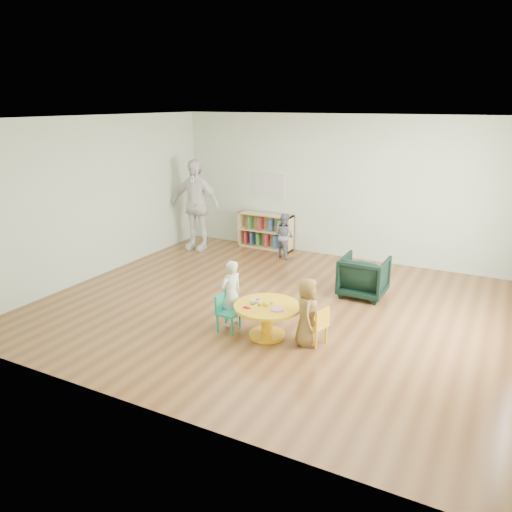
{
  "coord_description": "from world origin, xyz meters",
  "views": [
    {
      "loc": [
        2.99,
        -6.41,
        3.03
      ],
      "look_at": [
        -0.2,
        -0.3,
        0.88
      ],
      "focal_mm": 35.0,
      "sensor_mm": 36.0,
      "label": 1
    }
  ],
  "objects_px": {
    "child_right": "(307,312)",
    "toddler": "(284,236)",
    "kid_chair_right": "(317,324)",
    "child_left": "(231,293)",
    "kid_chair_left": "(226,311)",
    "armchair": "(364,276)",
    "bookshelf": "(266,231)",
    "adult_caretaker": "(195,205)",
    "activity_table": "(267,315)"
  },
  "relations": [
    {
      "from": "child_right",
      "to": "toddler",
      "type": "height_order",
      "value": "same"
    },
    {
      "from": "kid_chair_right",
      "to": "child_left",
      "type": "distance_m",
      "value": 1.28
    },
    {
      "from": "kid_chair_left",
      "to": "armchair",
      "type": "bearing_deg",
      "value": 147.18
    },
    {
      "from": "bookshelf",
      "to": "armchair",
      "type": "xyz_separation_m",
      "value": [
        2.65,
        -1.77,
        -0.04
      ]
    },
    {
      "from": "kid_chair_left",
      "to": "bookshelf",
      "type": "xyz_separation_m",
      "value": [
        -1.34,
        3.89,
        0.08
      ]
    },
    {
      "from": "bookshelf",
      "to": "armchair",
      "type": "distance_m",
      "value": 3.19
    },
    {
      "from": "child_left",
      "to": "adult_caretaker",
      "type": "relative_size",
      "value": 0.5
    },
    {
      "from": "armchair",
      "to": "child_left",
      "type": "distance_m",
      "value": 2.36
    },
    {
      "from": "kid_chair_left",
      "to": "kid_chair_right",
      "type": "bearing_deg",
      "value": 97.4
    },
    {
      "from": "adult_caretaker",
      "to": "armchair",
      "type": "bearing_deg",
      "value": -18.68
    },
    {
      "from": "kid_chair_right",
      "to": "adult_caretaker",
      "type": "xyz_separation_m",
      "value": [
        -3.86,
        2.95,
        0.68
      ]
    },
    {
      "from": "activity_table",
      "to": "toddler",
      "type": "relative_size",
      "value": 0.99
    },
    {
      "from": "kid_chair_left",
      "to": "child_left",
      "type": "bearing_deg",
      "value": -175.28
    },
    {
      "from": "bookshelf",
      "to": "kid_chair_right",
      "type": "bearing_deg",
      "value": -55.04
    },
    {
      "from": "kid_chair_right",
      "to": "child_right",
      "type": "height_order",
      "value": "child_right"
    },
    {
      "from": "armchair",
      "to": "child_right",
      "type": "height_order",
      "value": "child_right"
    },
    {
      "from": "kid_chair_left",
      "to": "kid_chair_right",
      "type": "xyz_separation_m",
      "value": [
        1.25,
        0.19,
        -0.01
      ]
    },
    {
      "from": "activity_table",
      "to": "bookshelf",
      "type": "bearing_deg",
      "value": 116.81
    },
    {
      "from": "child_left",
      "to": "toddler",
      "type": "height_order",
      "value": "child_left"
    },
    {
      "from": "activity_table",
      "to": "adult_caretaker",
      "type": "xyz_separation_m",
      "value": [
        -3.19,
        3.04,
        0.64
      ]
    },
    {
      "from": "bookshelf",
      "to": "adult_caretaker",
      "type": "xyz_separation_m",
      "value": [
        -1.27,
        -0.75,
        0.58
      ]
    },
    {
      "from": "child_right",
      "to": "bookshelf",
      "type": "bearing_deg",
      "value": 13.12
    },
    {
      "from": "child_left",
      "to": "toddler",
      "type": "bearing_deg",
      "value": -146.88
    },
    {
      "from": "armchair",
      "to": "activity_table",
      "type": "bearing_deg",
      "value": 70.19
    },
    {
      "from": "child_left",
      "to": "child_right",
      "type": "relative_size",
      "value": 1.05
    },
    {
      "from": "activity_table",
      "to": "kid_chair_left",
      "type": "height_order",
      "value": "kid_chair_left"
    },
    {
      "from": "kid_chair_left",
      "to": "bookshelf",
      "type": "relative_size",
      "value": 0.44
    },
    {
      "from": "armchair",
      "to": "toddler",
      "type": "xyz_separation_m",
      "value": [
        -1.99,
        1.3,
        0.12
      ]
    },
    {
      "from": "activity_table",
      "to": "bookshelf",
      "type": "height_order",
      "value": "bookshelf"
    },
    {
      "from": "child_left",
      "to": "toddler",
      "type": "relative_size",
      "value": 1.05
    },
    {
      "from": "kid_chair_left",
      "to": "child_right",
      "type": "xyz_separation_m",
      "value": [
        1.14,
        0.12,
        0.17
      ]
    },
    {
      "from": "child_left",
      "to": "kid_chair_right",
      "type": "bearing_deg",
      "value": 112.23
    },
    {
      "from": "child_left",
      "to": "activity_table",
      "type": "bearing_deg",
      "value": 104.09
    },
    {
      "from": "activity_table",
      "to": "armchair",
      "type": "height_order",
      "value": "armchair"
    },
    {
      "from": "armchair",
      "to": "adult_caretaker",
      "type": "bearing_deg",
      "value": -14.58
    },
    {
      "from": "adult_caretaker",
      "to": "bookshelf",
      "type": "bearing_deg",
      "value": 26.56
    },
    {
      "from": "toddler",
      "to": "kid_chair_left",
      "type": "bearing_deg",
      "value": 122.85
    },
    {
      "from": "kid_chair_left",
      "to": "adult_caretaker",
      "type": "bearing_deg",
      "value": -141.27
    },
    {
      "from": "kid_chair_right",
      "to": "toddler",
      "type": "distance_m",
      "value": 3.77
    },
    {
      "from": "child_right",
      "to": "toddler",
      "type": "xyz_separation_m",
      "value": [
        -1.82,
        3.3,
        0.0
      ]
    },
    {
      "from": "kid_chair_left",
      "to": "armchair",
      "type": "relative_size",
      "value": 0.73
    },
    {
      "from": "kid_chair_right",
      "to": "child_right",
      "type": "xyz_separation_m",
      "value": [
        -0.11,
        -0.07,
        0.18
      ]
    },
    {
      "from": "child_left",
      "to": "bookshelf",
      "type": "bearing_deg",
      "value": -138.94
    },
    {
      "from": "kid_chair_right",
      "to": "armchair",
      "type": "bearing_deg",
      "value": 14.15
    },
    {
      "from": "kid_chair_right",
      "to": "child_right",
      "type": "relative_size",
      "value": 0.56
    },
    {
      "from": "child_left",
      "to": "armchair",
      "type": "bearing_deg",
      "value": 167.18
    },
    {
      "from": "toddler",
      "to": "child_left",
      "type": "bearing_deg",
      "value": 123.13
    },
    {
      "from": "toddler",
      "to": "armchair",
      "type": "bearing_deg",
      "value": 168.45
    },
    {
      "from": "kid_chair_left",
      "to": "armchair",
      "type": "height_order",
      "value": "armchair"
    },
    {
      "from": "activity_table",
      "to": "child_left",
      "type": "distance_m",
      "value": 0.63
    }
  ]
}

